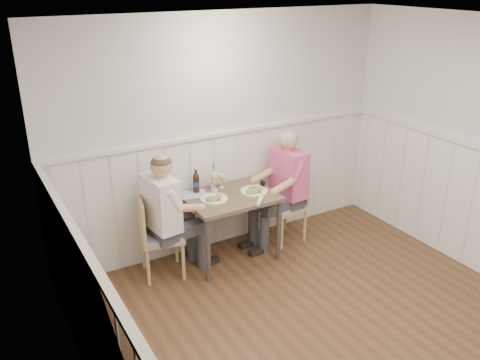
{
  "coord_description": "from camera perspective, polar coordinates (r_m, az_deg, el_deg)",
  "views": [
    {
      "loc": [
        -2.51,
        -2.48,
        2.95
      ],
      "look_at": [
        -0.15,
        1.64,
        1.0
      ],
      "focal_mm": 38.0,
      "sensor_mm": 36.0,
      "label": 1
    }
  ],
  "objects": [
    {
      "name": "beer_glass_b",
      "position": [
        5.47,
        -2.89,
        0.14
      ],
      "size": [
        0.08,
        0.08,
        0.21
      ],
      "color": "silver",
      "rests_on": "dining_table"
    },
    {
      "name": "beer_bottle",
      "position": [
        5.44,
        -4.94,
        -0.27
      ],
      "size": [
        0.07,
        0.07,
        0.26
      ],
      "color": "black",
      "rests_on": "dining_table"
    },
    {
      "name": "beer_glass_a",
      "position": [
        5.55,
        -2.08,
        0.15
      ],
      "size": [
        0.06,
        0.06,
        0.16
      ],
      "color": "silver",
      "rests_on": "dining_table"
    },
    {
      "name": "room_shell",
      "position": [
        3.81,
        14.39,
        -0.49
      ],
      "size": [
        4.04,
        4.54,
        2.6
      ],
      "color": "silver",
      "rests_on": "ground"
    },
    {
      "name": "wainscot",
      "position": [
        4.63,
        7.56,
        -7.12
      ],
      "size": [
        4.0,
        4.49,
        1.34
      ],
      "color": "silver",
      "rests_on": "ground"
    },
    {
      "name": "plate_man",
      "position": [
        5.46,
        1.56,
        -1.17
      ],
      "size": [
        0.3,
        0.3,
        0.07
      ],
      "color": "white",
      "rests_on": "dining_table"
    },
    {
      "name": "grass_vase",
      "position": [
        5.48,
        -3.14,
        0.38
      ],
      "size": [
        0.04,
        0.04,
        0.34
      ],
      "color": "silver",
      "rests_on": "dining_table"
    },
    {
      "name": "rolled_napkin",
      "position": [
        5.22,
        2.22,
        -2.38
      ],
      "size": [
        0.16,
        0.16,
        0.04
      ],
      "color": "white",
      "rests_on": "dining_table"
    },
    {
      "name": "chair_right",
      "position": [
        5.93,
        5.4,
        -2.48
      ],
      "size": [
        0.45,
        0.45,
        0.87
      ],
      "color": "tan",
      "rests_on": "ground"
    },
    {
      "name": "gingham_mat",
      "position": [
        5.44,
        -5.21,
        -1.6
      ],
      "size": [
        0.32,
        0.28,
        0.01
      ],
      "color": "#6473C6",
      "rests_on": "dining_table"
    },
    {
      "name": "man_in_pink",
      "position": [
        5.85,
        5.11,
        -1.71
      ],
      "size": [
        0.65,
        0.45,
        1.37
      ],
      "color": "#3F3F47",
      "rests_on": "ground"
    },
    {
      "name": "dining_table",
      "position": [
        5.43,
        -1.05,
        -2.71
      ],
      "size": [
        0.95,
        0.7,
        0.75
      ],
      "color": "#4D432F",
      "rests_on": "ground"
    },
    {
      "name": "ground_plane",
      "position": [
        4.6,
        12.51,
        -18.21
      ],
      "size": [
        4.5,
        4.5,
        0.0
      ],
      "primitive_type": "plane",
      "color": "#473020"
    },
    {
      "name": "chair_left",
      "position": [
        5.27,
        -9.41,
        -5.91
      ],
      "size": [
        0.5,
        0.5,
        0.89
      ],
      "color": "tan",
      "rests_on": "ground"
    },
    {
      "name": "plate_diner",
      "position": [
        5.28,
        -3.02,
        -2.06
      ],
      "size": [
        0.29,
        0.29,
        0.07
      ],
      "color": "white",
      "rests_on": "dining_table"
    },
    {
      "name": "diner_cream",
      "position": [
        5.21,
        -8.29,
        -5.12
      ],
      "size": [
        0.67,
        0.46,
        1.36
      ],
      "color": "#3F3F47",
      "rests_on": "ground"
    }
  ]
}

